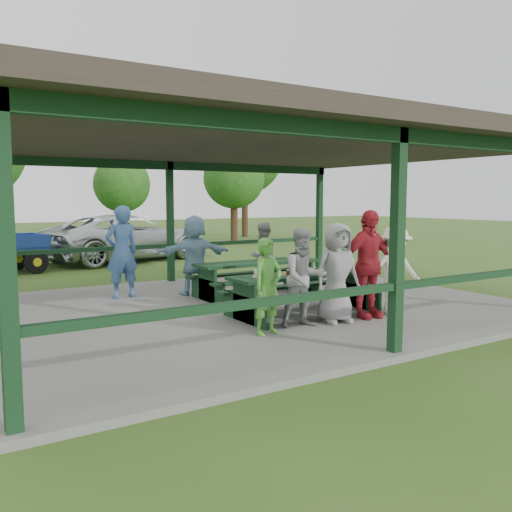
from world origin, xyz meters
TOP-DOWN VIEW (x-y plane):
  - ground at (0.00, 0.00)m, footprint 90.00×90.00m
  - concrete_slab at (0.00, 0.00)m, footprint 10.00×8.00m
  - pavilion_structure at (0.00, 0.00)m, footprint 10.60×8.60m
  - picnic_table_near at (0.42, -1.20)m, footprint 2.83×1.39m
  - picnic_table_far at (0.70, 0.80)m, footprint 2.76×1.39m
  - table_setting at (0.36, -1.18)m, footprint 2.36×0.45m
  - contestant_green at (-0.94, -2.08)m, footprint 0.59×0.44m
  - contestant_grey_left at (-0.17, -1.98)m, footprint 0.87×0.73m
  - contestant_grey_mid at (0.49, -2.02)m, footprint 0.89×0.64m
  - contestant_red at (1.18, -2.03)m, footprint 1.13×0.51m
  - contestant_white_fedora at (1.76, -2.12)m, footprint 1.15×0.85m
  - spectator_lblue at (-0.35, 1.69)m, footprint 1.68×0.88m
  - spectator_blue at (-1.82, 2.14)m, footprint 0.74×0.51m
  - spectator_grey at (1.30, 1.53)m, footprint 0.89×0.78m
  - pickup_truck at (0.88, 9.73)m, footprint 6.37×4.13m
  - tree_mid at (3.17, 16.99)m, footprint 2.73×2.73m
  - tree_right at (8.02, 14.50)m, footprint 3.02×3.02m
  - tree_far_right at (10.73, 17.96)m, footprint 4.35×4.35m

SIDE VIEW (x-z plane):
  - ground at x=0.00m, z-range 0.00..0.00m
  - concrete_slab at x=0.00m, z-range 0.00..0.10m
  - picnic_table_far at x=0.70m, z-range 0.20..0.95m
  - picnic_table_near at x=0.42m, z-range 0.21..0.96m
  - pickup_truck at x=0.88m, z-range 0.00..1.63m
  - contestant_green at x=-0.94m, z-range 0.10..1.59m
  - spectator_grey at x=1.30m, z-range 0.10..1.64m
  - table_setting at x=0.36m, z-range 0.83..0.93m
  - contestant_white_fedora at x=1.76m, z-range 0.08..1.72m
  - contestant_grey_left at x=-0.17m, z-range 0.10..1.71m
  - contestant_grey_mid at x=0.49m, z-range 0.10..1.78m
  - spectator_lblue at x=-0.35m, z-range 0.10..1.83m
  - contestant_red at x=1.18m, z-range 0.10..1.99m
  - spectator_blue at x=-1.82m, z-range 0.10..2.04m
  - tree_mid at x=3.17m, z-range 0.74..5.00m
  - pavilion_structure at x=0.00m, z-range 1.55..4.79m
  - tree_right at x=8.02m, z-range 0.83..5.55m
  - tree_far_right at x=10.73m, z-range 1.21..8.01m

